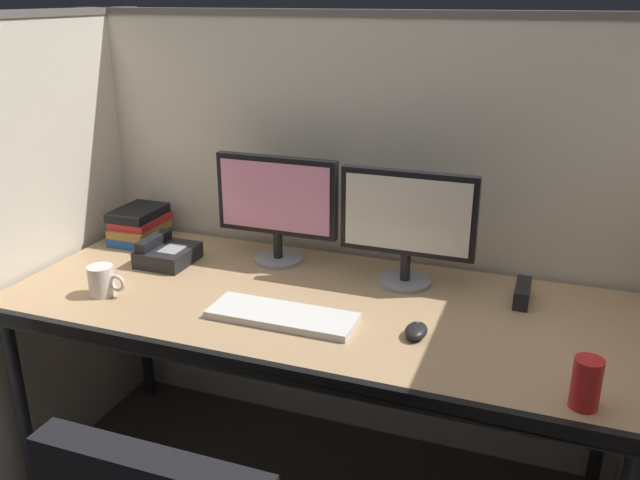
{
  "coord_description": "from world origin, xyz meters",
  "views": [
    {
      "loc": [
        0.65,
        -1.42,
        1.62
      ],
      "look_at": [
        0.0,
        0.35,
        0.92
      ],
      "focal_mm": 37.23,
      "sensor_mm": 36.0,
      "label": 1
    }
  ],
  "objects_px": {
    "desk": "(313,317)",
    "keyboard_main": "(282,316)",
    "computer_mouse": "(416,331)",
    "red_stapler": "(522,293)",
    "coffee_mug": "(102,281)",
    "soda_can": "(586,383)",
    "monitor_right": "(407,220)",
    "desk_phone": "(167,253)",
    "monitor_left": "(277,202)",
    "book_stack": "(140,225)"
  },
  "relations": [
    {
      "from": "computer_mouse",
      "to": "soda_can",
      "type": "relative_size",
      "value": 0.79
    },
    {
      "from": "coffee_mug",
      "to": "computer_mouse",
      "type": "bearing_deg",
      "value": 4.22
    },
    {
      "from": "monitor_left",
      "to": "monitor_right",
      "type": "height_order",
      "value": "same"
    },
    {
      "from": "soda_can",
      "to": "coffee_mug",
      "type": "xyz_separation_m",
      "value": [
        -1.4,
        0.12,
        -0.01
      ]
    },
    {
      "from": "keyboard_main",
      "to": "red_stapler",
      "type": "distance_m",
      "value": 0.73
    },
    {
      "from": "desk",
      "to": "keyboard_main",
      "type": "xyz_separation_m",
      "value": [
        -0.04,
        -0.14,
        0.06
      ]
    },
    {
      "from": "computer_mouse",
      "to": "book_stack",
      "type": "bearing_deg",
      "value": 161.55
    },
    {
      "from": "monitor_left",
      "to": "desk",
      "type": "bearing_deg",
      "value": -48.95
    },
    {
      "from": "soda_can",
      "to": "desk_phone",
      "type": "xyz_separation_m",
      "value": [
        -1.36,
        0.42,
        -0.03
      ]
    },
    {
      "from": "keyboard_main",
      "to": "red_stapler",
      "type": "bearing_deg",
      "value": 29.47
    },
    {
      "from": "red_stapler",
      "to": "coffee_mug",
      "type": "xyz_separation_m",
      "value": [
        -1.23,
        -0.4,
        0.02
      ]
    },
    {
      "from": "soda_can",
      "to": "monitor_right",
      "type": "bearing_deg",
      "value": 135.6
    },
    {
      "from": "monitor_right",
      "to": "desk_phone",
      "type": "relative_size",
      "value": 2.26
    },
    {
      "from": "desk",
      "to": "book_stack",
      "type": "xyz_separation_m",
      "value": [
        -0.81,
        0.28,
        0.11
      ]
    },
    {
      "from": "red_stapler",
      "to": "book_stack",
      "type": "xyz_separation_m",
      "value": [
        -1.4,
        0.05,
        0.03
      ]
    },
    {
      "from": "keyboard_main",
      "to": "desk_phone",
      "type": "bearing_deg",
      "value": 154.77
    },
    {
      "from": "keyboard_main",
      "to": "soda_can",
      "type": "bearing_deg",
      "value": -11.25
    },
    {
      "from": "coffee_mug",
      "to": "book_stack",
      "type": "xyz_separation_m",
      "value": [
        -0.18,
        0.45,
        0.01
      ]
    },
    {
      "from": "coffee_mug",
      "to": "book_stack",
      "type": "height_order",
      "value": "book_stack"
    },
    {
      "from": "desk_phone",
      "to": "red_stapler",
      "type": "bearing_deg",
      "value": 4.89
    },
    {
      "from": "monitor_right",
      "to": "computer_mouse",
      "type": "relative_size",
      "value": 4.48
    },
    {
      "from": "desk",
      "to": "computer_mouse",
      "type": "bearing_deg",
      "value": -16.92
    },
    {
      "from": "desk_phone",
      "to": "desk",
      "type": "bearing_deg",
      "value": -11.72
    },
    {
      "from": "desk",
      "to": "coffee_mug",
      "type": "height_order",
      "value": "coffee_mug"
    },
    {
      "from": "soda_can",
      "to": "coffee_mug",
      "type": "bearing_deg",
      "value": 175.02
    },
    {
      "from": "monitor_right",
      "to": "soda_can",
      "type": "relative_size",
      "value": 3.52
    },
    {
      "from": "keyboard_main",
      "to": "book_stack",
      "type": "height_order",
      "value": "book_stack"
    },
    {
      "from": "keyboard_main",
      "to": "monitor_right",
      "type": "bearing_deg",
      "value": 53.47
    },
    {
      "from": "soda_can",
      "to": "red_stapler",
      "type": "relative_size",
      "value": 0.81
    },
    {
      "from": "desk",
      "to": "computer_mouse",
      "type": "height_order",
      "value": "computer_mouse"
    },
    {
      "from": "soda_can",
      "to": "desk_phone",
      "type": "bearing_deg",
      "value": 162.83
    },
    {
      "from": "monitor_left",
      "to": "red_stapler",
      "type": "xyz_separation_m",
      "value": [
        0.83,
        -0.04,
        -0.19
      ]
    },
    {
      "from": "computer_mouse",
      "to": "red_stapler",
      "type": "distance_m",
      "value": 0.42
    },
    {
      "from": "soda_can",
      "to": "coffee_mug",
      "type": "distance_m",
      "value": 1.4
    },
    {
      "from": "desk",
      "to": "red_stapler",
      "type": "xyz_separation_m",
      "value": [
        0.6,
        0.22,
        0.08
      ]
    },
    {
      "from": "monitor_left",
      "to": "desk_phone",
      "type": "height_order",
      "value": "monitor_left"
    },
    {
      "from": "red_stapler",
      "to": "coffee_mug",
      "type": "height_order",
      "value": "coffee_mug"
    },
    {
      "from": "soda_can",
      "to": "desk_phone",
      "type": "height_order",
      "value": "soda_can"
    },
    {
      "from": "red_stapler",
      "to": "book_stack",
      "type": "height_order",
      "value": "book_stack"
    },
    {
      "from": "soda_can",
      "to": "computer_mouse",
      "type": "bearing_deg",
      "value": 155.64
    },
    {
      "from": "red_stapler",
      "to": "monitor_left",
      "type": "bearing_deg",
      "value": 177.04
    },
    {
      "from": "monitor_left",
      "to": "red_stapler",
      "type": "distance_m",
      "value": 0.85
    },
    {
      "from": "coffee_mug",
      "to": "desk_phone",
      "type": "height_order",
      "value": "coffee_mug"
    },
    {
      "from": "red_stapler",
      "to": "desk",
      "type": "bearing_deg",
      "value": -159.35
    },
    {
      "from": "soda_can",
      "to": "red_stapler",
      "type": "distance_m",
      "value": 0.55
    },
    {
      "from": "monitor_left",
      "to": "computer_mouse",
      "type": "relative_size",
      "value": 4.48
    },
    {
      "from": "keyboard_main",
      "to": "computer_mouse",
      "type": "bearing_deg",
      "value": 4.81
    },
    {
      "from": "desk",
      "to": "coffee_mug",
      "type": "xyz_separation_m",
      "value": [
        -0.63,
        -0.18,
        0.1
      ]
    },
    {
      "from": "monitor_left",
      "to": "monitor_right",
      "type": "bearing_deg",
      "value": -4.5
    },
    {
      "from": "keyboard_main",
      "to": "coffee_mug",
      "type": "relative_size",
      "value": 3.41
    }
  ]
}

